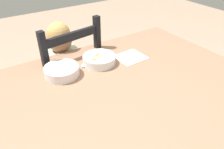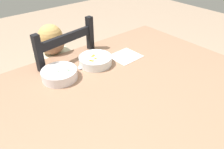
{
  "view_description": "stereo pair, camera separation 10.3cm",
  "coord_description": "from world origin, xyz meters",
  "px_view_note": "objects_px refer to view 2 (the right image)",
  "views": [
    {
      "loc": [
        -0.58,
        -0.68,
        1.43
      ],
      "look_at": [
        -0.07,
        0.09,
        0.82
      ],
      "focal_mm": 34.64,
      "sensor_mm": 36.0,
      "label": 1
    },
    {
      "loc": [
        -0.66,
        -0.62,
        1.43
      ],
      "look_at": [
        -0.07,
        0.09,
        0.82
      ],
      "focal_mm": 34.64,
      "sensor_mm": 36.0,
      "label": 2
    }
  ],
  "objects_px": {
    "dining_chair": "(62,89)",
    "spoon": "(81,66)",
    "bowl_of_carrots": "(95,60)",
    "dining_table": "(133,99)",
    "bowl_of_peas": "(59,74)",
    "child_figure": "(58,71)"
  },
  "relations": [
    {
      "from": "dining_table",
      "to": "bowl_of_peas",
      "type": "height_order",
      "value": "bowl_of_peas"
    },
    {
      "from": "dining_table",
      "to": "spoon",
      "type": "bearing_deg",
      "value": 108.23
    },
    {
      "from": "dining_table",
      "to": "dining_chair",
      "type": "relative_size",
      "value": 1.36
    },
    {
      "from": "bowl_of_peas",
      "to": "spoon",
      "type": "relative_size",
      "value": 1.66
    },
    {
      "from": "dining_chair",
      "to": "spoon",
      "type": "distance_m",
      "value": 0.41
    },
    {
      "from": "dining_table",
      "to": "child_figure",
      "type": "xyz_separation_m",
      "value": [
        -0.15,
        0.59,
        -0.05
      ]
    },
    {
      "from": "dining_table",
      "to": "spoon",
      "type": "relative_size",
      "value": 11.81
    },
    {
      "from": "dining_table",
      "to": "bowl_of_carrots",
      "type": "relative_size",
      "value": 6.93
    },
    {
      "from": "dining_chair",
      "to": "bowl_of_carrots",
      "type": "relative_size",
      "value": 5.09
    },
    {
      "from": "dining_chair",
      "to": "spoon",
      "type": "height_order",
      "value": "dining_chair"
    },
    {
      "from": "bowl_of_carrots",
      "to": "spoon",
      "type": "height_order",
      "value": "bowl_of_carrots"
    },
    {
      "from": "bowl_of_carrots",
      "to": "spoon",
      "type": "distance_m",
      "value": 0.09
    },
    {
      "from": "child_figure",
      "to": "bowl_of_carrots",
      "type": "distance_m",
      "value": 0.36
    },
    {
      "from": "dining_table",
      "to": "dining_chair",
      "type": "height_order",
      "value": "dining_chair"
    },
    {
      "from": "bowl_of_carrots",
      "to": "dining_table",
      "type": "bearing_deg",
      "value": -84.64
    },
    {
      "from": "dining_table",
      "to": "bowl_of_carrots",
      "type": "bearing_deg",
      "value": 95.36
    },
    {
      "from": "bowl_of_carrots",
      "to": "spoon",
      "type": "bearing_deg",
      "value": 157.35
    },
    {
      "from": "bowl_of_peas",
      "to": "dining_chair",
      "type": "bearing_deg",
      "value": 66.9
    },
    {
      "from": "bowl_of_peas",
      "to": "bowl_of_carrots",
      "type": "xyz_separation_m",
      "value": [
        0.24,
        0.0,
        -0.0
      ]
    },
    {
      "from": "bowl_of_peas",
      "to": "dining_table",
      "type": "bearing_deg",
      "value": -48.42
    },
    {
      "from": "dining_table",
      "to": "bowl_of_peas",
      "type": "distance_m",
      "value": 0.42
    },
    {
      "from": "bowl_of_carrots",
      "to": "dining_chair",
      "type": "bearing_deg",
      "value": 110.41
    }
  ]
}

